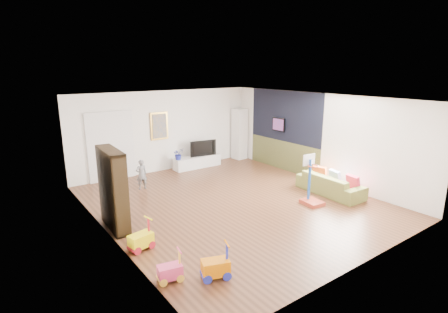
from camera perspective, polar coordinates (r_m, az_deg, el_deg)
floor at (r=9.27m, az=1.47°, el=-7.40°), size 6.50×7.50×0.00m
ceiling at (r=8.65m, az=1.58°, el=9.46°), size 6.50×7.50×0.00m
wall_back at (r=11.99m, az=-9.49°, el=4.13°), size 6.50×0.00×2.70m
wall_front at (r=6.44m, az=22.41°, el=-5.67°), size 6.50×0.00×2.70m
wall_left at (r=7.41m, az=-18.85°, el=-2.78°), size 0.00×7.50×2.70m
wall_right at (r=11.11m, az=14.96°, el=3.03°), size 0.00×7.50×2.70m
navy_accent at (r=11.93m, az=9.85°, el=6.49°), size 0.01×3.20×1.70m
olive_wainscot at (r=12.18m, az=9.58°, el=0.19°), size 0.01×3.20×1.00m
doorway at (r=11.31m, az=-17.95°, el=1.46°), size 1.45×0.06×2.10m
painting_back at (r=11.82m, az=-10.52°, el=4.92°), size 0.62×0.06×0.92m
artwork_right at (r=12.07m, az=8.89°, el=5.18°), size 0.04×0.56×0.46m
media_console at (r=12.36m, az=-4.39°, el=-0.87°), size 1.74×0.45×0.41m
tall_cabinet at (r=13.40m, az=2.54°, el=3.70°), size 0.48×0.48×1.93m
bookshelf at (r=7.92m, az=-17.68°, el=-5.12°), size 0.38×1.23×1.77m
sofa at (r=10.19m, az=16.93°, el=-4.33°), size 0.83×1.95×0.56m
basketball_hoop at (r=9.18m, az=14.41°, el=-3.78°), size 0.49×0.58×1.30m
ride_on_yellow at (r=7.07m, az=-13.46°, el=-12.38°), size 0.50×0.36×0.61m
ride_on_orange at (r=6.05m, az=-1.40°, el=-16.76°), size 0.53×0.43×0.62m
ride_on_pink at (r=6.07m, az=-8.85°, el=-17.33°), size 0.44×0.32×0.53m
child at (r=10.36m, az=-13.33°, el=-2.86°), size 0.33×0.23×0.88m
tv at (r=12.35m, az=-3.59°, el=1.44°), size 0.98×0.26×0.56m
vase_plant at (r=11.87m, az=-7.48°, el=0.41°), size 0.40×0.36×0.40m
pillow_left at (r=10.01m, az=20.32°, el=-3.98°), size 0.16×0.40×0.39m
pillow_center at (r=10.31m, az=17.70°, el=-3.23°), size 0.21×0.41×0.40m
pillow_right at (r=10.63m, az=15.35°, el=-2.53°), size 0.20×0.40×0.39m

